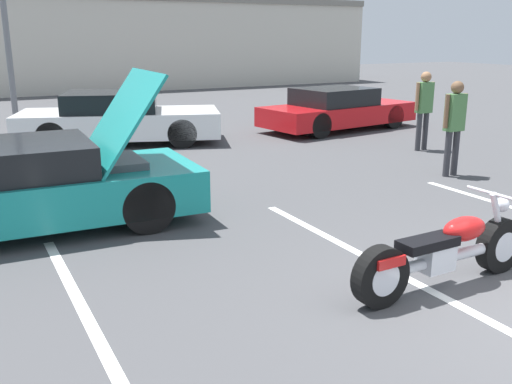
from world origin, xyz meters
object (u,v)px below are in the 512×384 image
(parked_car_mid_row, at_px, (118,119))
(spectator_by_show_car, at_px, (424,104))
(show_car_hood_open, at_px, (29,186))
(parked_car_right_row, at_px, (337,110))
(spectator_near_motorcycle, at_px, (454,120))
(motorcycle, at_px, (444,253))

(parked_car_mid_row, relative_size, spectator_by_show_car, 2.87)
(show_car_hood_open, bearing_deg, parked_car_right_row, 32.28)
(parked_car_mid_row, bearing_deg, show_car_hood_open, -96.08)
(parked_car_right_row, height_order, spectator_by_show_car, spectator_by_show_car)
(show_car_hood_open, xyz_separation_m, parked_car_right_row, (8.71, 5.02, -0.05))
(parked_car_right_row, relative_size, spectator_near_motorcycle, 2.68)
(spectator_near_motorcycle, relative_size, spectator_by_show_car, 0.99)
(show_car_hood_open, distance_m, spectator_near_motorcycle, 7.39)
(parked_car_right_row, bearing_deg, motorcycle, -127.64)
(show_car_hood_open, relative_size, parked_car_right_row, 0.97)
(motorcycle, height_order, parked_car_mid_row, parked_car_mid_row)
(parked_car_right_row, bearing_deg, show_car_hood_open, -157.90)
(parked_car_right_row, relative_size, parked_car_mid_row, 0.92)
(show_car_hood_open, relative_size, parked_car_mid_row, 0.90)
(show_car_hood_open, bearing_deg, spectator_near_motorcycle, -1.26)
(motorcycle, bearing_deg, show_car_hood_open, 129.61)
(parked_car_right_row, distance_m, parked_car_mid_row, 6.01)
(spectator_by_show_car, bearing_deg, parked_car_mid_row, 144.97)
(parked_car_right_row, relative_size, spectator_by_show_car, 2.65)
(motorcycle, relative_size, spectator_by_show_car, 1.32)
(show_car_hood_open, distance_m, parked_car_mid_row, 6.43)
(spectator_by_show_car, bearing_deg, spectator_near_motorcycle, -121.44)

